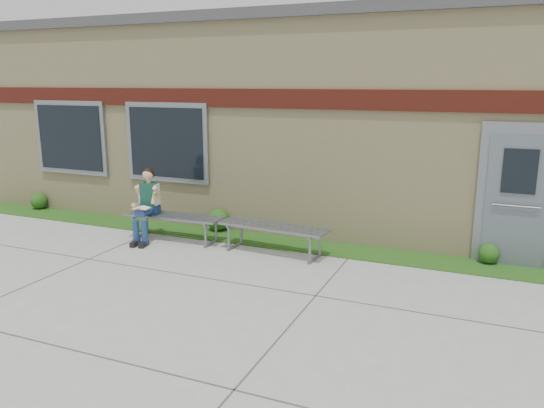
% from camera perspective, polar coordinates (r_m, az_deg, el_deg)
% --- Properties ---
extents(ground, '(80.00, 80.00, 0.00)m').
position_cam_1_polar(ground, '(7.42, -4.00, -10.06)').
color(ground, '#9E9E99').
rests_on(ground, ground).
extents(grass_strip, '(16.00, 0.80, 0.02)m').
position_cam_1_polar(grass_strip, '(9.66, 3.00, -4.42)').
color(grass_strip, '#214F15').
rests_on(grass_strip, ground).
extents(school_building, '(16.20, 6.22, 4.20)m').
position_cam_1_polar(school_building, '(12.48, 8.51, 9.22)').
color(school_building, beige).
rests_on(school_building, ground).
extents(bench_left, '(1.89, 0.60, 0.49)m').
position_cam_1_polar(bench_left, '(10.02, -10.44, -1.79)').
color(bench_left, slate).
rests_on(bench_left, ground).
extents(bench_right, '(1.96, 0.68, 0.50)m').
position_cam_1_polar(bench_right, '(9.10, 0.17, -3.02)').
color(bench_right, slate).
rests_on(bench_right, ground).
extents(girl, '(0.50, 0.81, 1.36)m').
position_cam_1_polar(girl, '(10.04, -13.34, 0.12)').
color(girl, navy).
rests_on(girl, ground).
extents(shrub_west, '(0.38, 0.38, 0.38)m').
position_cam_1_polar(shrub_west, '(13.41, -23.79, 0.32)').
color(shrub_west, '#214F15').
rests_on(shrub_west, grass_strip).
extents(shrub_mid, '(0.44, 0.44, 0.44)m').
position_cam_1_polar(shrub_mid, '(10.53, -5.81, -1.69)').
color(shrub_mid, '#214F15').
rests_on(shrub_mid, grass_strip).
extents(shrub_east, '(0.33, 0.33, 0.33)m').
position_cam_1_polar(shrub_east, '(9.32, 22.30, -4.93)').
color(shrub_east, '#214F15').
rests_on(shrub_east, grass_strip).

